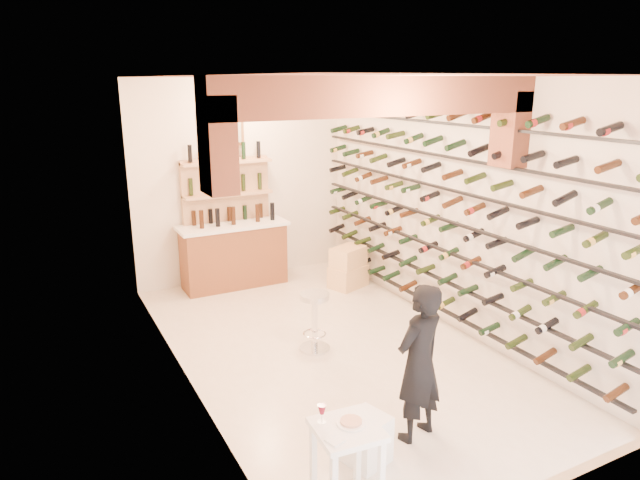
% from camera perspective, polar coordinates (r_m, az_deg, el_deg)
% --- Properties ---
extents(ground, '(6.00, 6.00, 0.00)m').
position_cam_1_polar(ground, '(7.07, 1.15, -10.79)').
color(ground, silver).
rests_on(ground, ground).
extents(room_shell, '(3.52, 6.02, 3.21)m').
position_cam_1_polar(room_shell, '(6.16, 2.44, 7.27)').
color(room_shell, beige).
rests_on(room_shell, ground).
extents(wine_rack, '(0.32, 5.70, 2.56)m').
position_cam_1_polar(wine_rack, '(7.37, 11.72, 2.80)').
color(wine_rack, black).
rests_on(wine_rack, ground).
extents(back_counter, '(1.70, 0.62, 1.29)m').
position_cam_1_polar(back_counter, '(9.02, -8.65, -1.33)').
color(back_counter, brown).
rests_on(back_counter, ground).
extents(back_shelving, '(1.40, 0.31, 2.73)m').
position_cam_1_polar(back_shelving, '(9.08, -9.32, 2.91)').
color(back_shelving, tan).
rests_on(back_shelving, ground).
extents(tasting_table, '(0.51, 0.51, 0.84)m').
position_cam_1_polar(tasting_table, '(4.49, 2.67, -19.55)').
color(tasting_table, white).
rests_on(tasting_table, ground).
extents(white_stool, '(0.42, 0.42, 0.42)m').
position_cam_1_polar(white_stool, '(5.14, 4.65, -19.32)').
color(white_stool, white).
rests_on(white_stool, ground).
extents(person, '(0.62, 0.49, 1.48)m').
position_cam_1_polar(person, '(5.23, 9.93, -12.07)').
color(person, black).
rests_on(person, ground).
extents(chrome_barstool, '(0.37, 0.37, 0.72)m').
position_cam_1_polar(chrome_barstool, '(6.86, -0.54, -7.79)').
color(chrome_barstool, silver).
rests_on(chrome_barstool, ground).
extents(crate_lower, '(0.67, 0.57, 0.34)m').
position_cam_1_polar(crate_lower, '(8.98, 2.83, -3.67)').
color(crate_lower, '#E5B57D').
rests_on(crate_lower, ground).
extents(crate_upper, '(0.63, 0.54, 0.31)m').
position_cam_1_polar(crate_upper, '(8.88, 2.86, -1.69)').
color(crate_upper, '#E5B57D').
rests_on(crate_upper, crate_lower).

